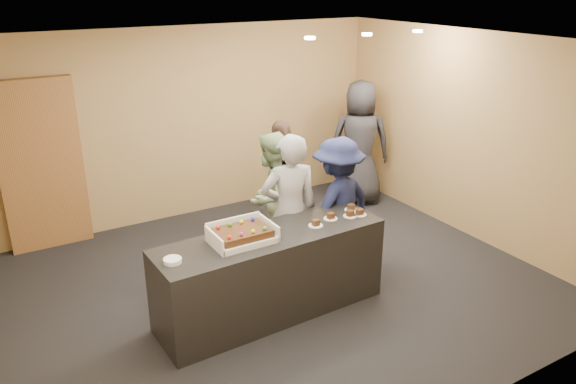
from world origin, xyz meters
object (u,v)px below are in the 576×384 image
object	(u,v)px
sheet_cake	(242,233)
person_brown_extra	(282,178)
plate_stack	(172,261)
person_navy_man	(337,205)
person_sage_man	(271,196)
person_server_grey	(290,211)
person_dark_suit	(360,143)
serving_counter	(271,274)
cake_box	(241,237)
storage_cabinet	(41,166)

from	to	relation	value
sheet_cake	person_brown_extra	size ratio (longest dim) A/B	0.33
plate_stack	person_navy_man	xyz separation A→B (m)	(2.19, 0.51, -0.11)
person_sage_man	person_brown_extra	bearing A→B (deg)	-161.89
plate_stack	person_sage_man	xyz separation A→B (m)	(1.68, 1.18, -0.12)
person_navy_man	person_brown_extra	world-z (taller)	person_navy_man
plate_stack	person_server_grey	world-z (taller)	person_server_grey
sheet_cake	person_navy_man	bearing A→B (deg)	17.18
person_navy_man	person_dark_suit	size ratio (longest dim) A/B	0.86
person_server_grey	person_navy_man	bearing A→B (deg)	-165.67
person_server_grey	person_sage_man	world-z (taller)	person_server_grey
plate_stack	person_dark_suit	size ratio (longest dim) A/B	0.09
person_brown_extra	serving_counter	bearing A→B (deg)	15.84
cake_box	storage_cabinet	bearing A→B (deg)	116.05
person_sage_man	person_dark_suit	bearing A→B (deg)	173.46
sheet_cake	cake_box	bearing A→B (deg)	89.17
serving_counter	person_navy_man	distance (m)	1.28
person_sage_man	person_brown_extra	distance (m)	0.71
plate_stack	sheet_cake	bearing A→B (deg)	4.66
person_server_grey	person_navy_man	xyz separation A→B (m)	(0.65, 0.00, -0.07)
storage_cabinet	plate_stack	distance (m)	2.99
sheet_cake	person_dark_suit	world-z (taller)	person_dark_suit
sheet_cake	person_dark_suit	size ratio (longest dim) A/B	0.27
storage_cabinet	sheet_cake	bearing A→B (deg)	-64.13
cake_box	plate_stack	distance (m)	0.74
person_navy_man	plate_stack	bearing A→B (deg)	0.49
serving_counter	plate_stack	xyz separation A→B (m)	(-1.05, -0.06, 0.47)
sheet_cake	plate_stack	world-z (taller)	sheet_cake
person_sage_man	person_brown_extra	world-z (taller)	person_sage_man
cake_box	plate_stack	world-z (taller)	cake_box
person_brown_extra	sheet_cake	bearing A→B (deg)	8.95
cake_box	sheet_cake	bearing A→B (deg)	-90.83
storage_cabinet	person_sage_man	bearing A→B (deg)	-36.66
person_server_grey	serving_counter	bearing A→B (deg)	56.73
serving_counter	plate_stack	bearing A→B (deg)	-178.61
person_sage_man	person_navy_man	world-z (taller)	person_navy_man
serving_counter	person_brown_extra	world-z (taller)	person_brown_extra
cake_box	person_dark_suit	distance (m)	3.59
plate_stack	person_brown_extra	size ratio (longest dim) A/B	0.10
person_brown_extra	person_sage_man	bearing A→B (deg)	7.90
person_navy_man	sheet_cake	bearing A→B (deg)	4.56
sheet_cake	person_sage_man	xyz separation A→B (m)	(0.94, 1.12, -0.20)
storage_cabinet	person_server_grey	size ratio (longest dim) A/B	1.24
person_navy_man	person_brown_extra	size ratio (longest dim) A/B	1.02
person_sage_man	person_dark_suit	distance (m)	2.23
serving_counter	person_dark_suit	world-z (taller)	person_dark_suit
person_navy_man	person_dark_suit	world-z (taller)	person_dark_suit
plate_stack	person_sage_man	distance (m)	2.05
storage_cabinet	cake_box	world-z (taller)	storage_cabinet
storage_cabinet	cake_box	xyz separation A→B (m)	(1.38, -2.83, -0.15)
serving_counter	storage_cabinet	size ratio (longest dim) A/B	1.10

